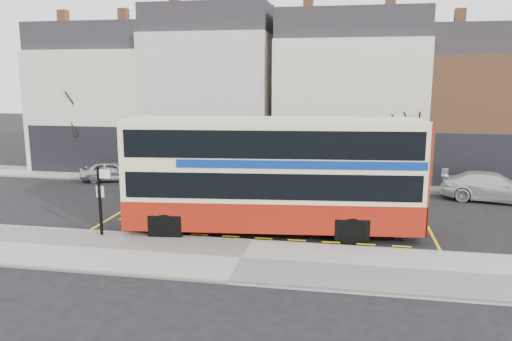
% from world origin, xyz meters
% --- Properties ---
extents(ground, '(120.00, 120.00, 0.00)m').
position_xyz_m(ground, '(0.00, 0.00, 0.00)').
color(ground, black).
rests_on(ground, ground).
extents(pavement, '(40.00, 4.00, 0.15)m').
position_xyz_m(pavement, '(0.00, -2.30, 0.07)').
color(pavement, '#A5A19C').
rests_on(pavement, ground).
extents(kerb, '(40.00, 0.15, 0.15)m').
position_xyz_m(kerb, '(0.00, -0.38, 0.07)').
color(kerb, gray).
rests_on(kerb, ground).
extents(far_pavement, '(50.00, 3.00, 0.15)m').
position_xyz_m(far_pavement, '(0.00, 11.00, 0.07)').
color(far_pavement, '#A5A19C').
rests_on(far_pavement, ground).
extents(road_markings, '(14.00, 3.40, 0.01)m').
position_xyz_m(road_markings, '(0.00, 1.60, 0.01)').
color(road_markings, yellow).
rests_on(road_markings, ground).
extents(terrace_far_left, '(8.00, 8.01, 10.80)m').
position_xyz_m(terrace_far_left, '(-13.50, 14.99, 4.82)').
color(terrace_far_left, silver).
rests_on(terrace_far_left, ground).
extents(terrace_left, '(8.00, 8.01, 11.80)m').
position_xyz_m(terrace_left, '(-5.50, 14.99, 5.32)').
color(terrace_left, silver).
rests_on(terrace_left, ground).
extents(terrace_green_shop, '(9.00, 8.01, 11.30)m').
position_xyz_m(terrace_green_shop, '(3.50, 14.99, 5.07)').
color(terrace_green_shop, silver).
rests_on(terrace_green_shop, ground).
extents(terrace_right, '(9.00, 8.01, 10.30)m').
position_xyz_m(terrace_right, '(12.50, 14.99, 4.57)').
color(terrace_right, '#A06440').
rests_on(terrace_right, ground).
extents(double_decker_bus, '(11.99, 3.97, 4.70)m').
position_xyz_m(double_decker_bus, '(0.60, 1.12, 2.47)').
color(double_decker_bus, '#F1ECB7').
rests_on(double_decker_bus, ground).
extents(bus_stop_post, '(0.68, 0.12, 2.75)m').
position_xyz_m(bus_stop_post, '(-5.94, -0.81, 1.82)').
color(bus_stop_post, black).
rests_on(bus_stop_post, pavement).
extents(car_silver, '(3.97, 2.61, 1.26)m').
position_xyz_m(car_silver, '(-10.72, 9.62, 0.63)').
color(car_silver, '#AAA9AE').
rests_on(car_silver, ground).
extents(car_grey, '(4.05, 1.87, 1.29)m').
position_xyz_m(car_grey, '(-3.03, 9.59, 0.64)').
color(car_grey, '#393C40').
rests_on(car_grey, ground).
extents(car_white, '(5.36, 2.98, 1.47)m').
position_xyz_m(car_white, '(10.94, 8.49, 0.73)').
color(car_white, silver).
rests_on(car_white, ground).
extents(street_tree_left, '(3.22, 3.22, 6.95)m').
position_xyz_m(street_tree_left, '(-13.94, 11.93, 4.74)').
color(street_tree_left, black).
rests_on(street_tree_left, ground).
extents(street_tree_right, '(2.61, 2.61, 5.64)m').
position_xyz_m(street_tree_right, '(6.74, 11.32, 3.85)').
color(street_tree_right, black).
rests_on(street_tree_right, ground).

